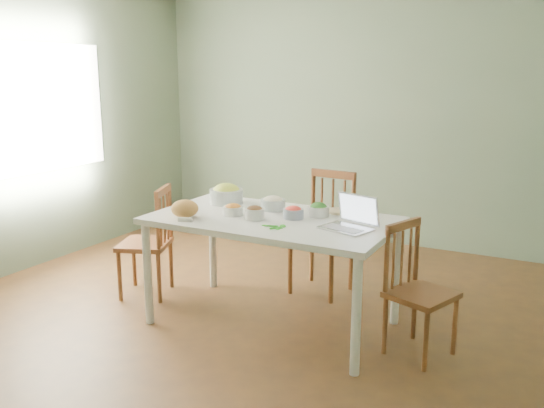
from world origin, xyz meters
The scene contains 19 objects.
floor centered at (0.00, 0.00, 0.00)m, with size 5.00×5.00×0.00m, color #452D1D.
wall_back centered at (0.00, 2.50, 1.35)m, with size 5.00×0.00×2.70m, color gray.
wall_left centered at (-2.50, 0.00, 1.35)m, with size 0.00×5.00×2.70m, color gray.
window_left centered at (-2.48, 0.30, 1.50)m, with size 0.04×1.60×1.20m, color white.
dining_table centered at (0.14, 0.04, 0.41)m, with size 1.73×0.98×0.81m, color white, non-canonical shape.
chair_far centered at (0.21, 0.81, 0.51)m, with size 0.45×0.43×1.02m, color brown, non-canonical shape.
chair_left centered at (-1.07, 0.06, 0.46)m, with size 0.41×0.39×0.92m, color brown, non-canonical shape.
chair_right centered at (1.23, 0.07, 0.44)m, with size 0.39×0.37×0.88m, color brown, non-canonical shape.
bread_boule centered at (-0.41, -0.24, 0.88)m, with size 0.20×0.20×0.13m, color tan.
butter_stick centered at (-0.34, -0.34, 0.83)m, with size 0.10×0.03×0.03m, color white.
bowl_squash centered at (-0.40, 0.28, 0.89)m, with size 0.27×0.27×0.15m, color #D5D641, non-canonical shape.
bowl_carrot centered at (-0.14, -0.02, 0.85)m, with size 0.15×0.15×0.08m, color #CC710D, non-canonical shape.
bowl_onion centered at (0.03, 0.26, 0.86)m, with size 0.19×0.19×0.10m, color white, non-canonical shape.
bowl_mushroom centered at (0.05, -0.05, 0.86)m, with size 0.14×0.14×0.09m, color #431D0E, non-canonical shape.
bowl_redpep centered at (0.29, 0.10, 0.86)m, with size 0.15×0.15×0.09m, color red, non-canonical shape.
bowl_broccoli centered at (0.42, 0.24, 0.86)m, with size 0.15×0.15×0.10m, color #1F6818, non-canonical shape.
flatbread centered at (0.52, 0.42, 0.82)m, with size 0.20×0.20×0.02m, color tan.
basil_bunch centered at (0.27, -0.18, 0.82)m, with size 0.19×0.19×0.02m, color #195D0C, non-canonical shape.
laptop centered at (0.73, -0.01, 0.92)m, with size 0.32×0.27×0.22m, color silver, non-canonical shape.
Camera 1 is at (2.03, -3.50, 1.83)m, focal length 38.19 mm.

